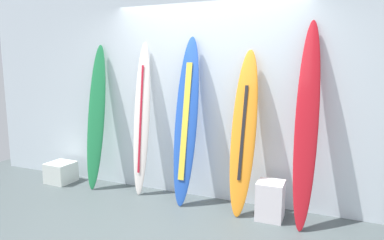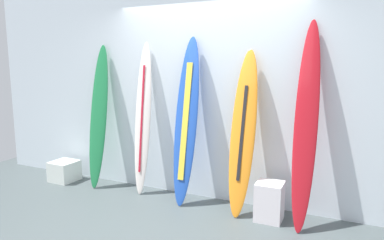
{
  "view_description": "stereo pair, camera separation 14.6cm",
  "coord_description": "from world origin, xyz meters",
  "px_view_note": "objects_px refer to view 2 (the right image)",
  "views": [
    {
      "loc": [
        1.59,
        -2.97,
        1.75
      ],
      "look_at": [
        -0.09,
        0.95,
        1.06
      ],
      "focal_mm": 32.93,
      "sensor_mm": 36.0,
      "label": 1
    },
    {
      "loc": [
        1.73,
        -2.91,
        1.75
      ],
      "look_at": [
        -0.09,
        0.95,
        1.06
      ],
      "focal_mm": 32.93,
      "sensor_mm": 36.0,
      "label": 2
    }
  ],
  "objects_px": {
    "surfboard_ivory": "(143,120)",
    "display_block_left": "(64,171)",
    "surfboard_emerald": "(99,117)",
    "surfboard_crimson": "(306,127)",
    "display_block_center": "(269,201)",
    "surfboard_sunset": "(243,134)",
    "surfboard_cobalt": "(186,121)"
  },
  "relations": [
    {
      "from": "display_block_left",
      "to": "surfboard_crimson",
      "type": "bearing_deg",
      "value": 0.06
    },
    {
      "from": "surfboard_cobalt",
      "to": "display_block_left",
      "type": "xyz_separation_m",
      "value": [
        -2.02,
        -0.05,
        -0.89
      ]
    },
    {
      "from": "surfboard_cobalt",
      "to": "surfboard_sunset",
      "type": "bearing_deg",
      "value": -1.42
    },
    {
      "from": "surfboard_cobalt",
      "to": "display_block_left",
      "type": "distance_m",
      "value": 2.21
    },
    {
      "from": "surfboard_cobalt",
      "to": "display_block_left",
      "type": "relative_size",
      "value": 5.65
    },
    {
      "from": "surfboard_ivory",
      "to": "display_block_center",
      "type": "height_order",
      "value": "surfboard_ivory"
    },
    {
      "from": "surfboard_sunset",
      "to": "display_block_left",
      "type": "distance_m",
      "value": 2.87
    },
    {
      "from": "surfboard_ivory",
      "to": "surfboard_sunset",
      "type": "distance_m",
      "value": 1.42
    },
    {
      "from": "display_block_center",
      "to": "display_block_left",
      "type": "bearing_deg",
      "value": 179.39
    },
    {
      "from": "surfboard_emerald",
      "to": "surfboard_cobalt",
      "type": "bearing_deg",
      "value": -1.08
    },
    {
      "from": "surfboard_emerald",
      "to": "surfboard_ivory",
      "type": "height_order",
      "value": "surfboard_ivory"
    },
    {
      "from": "surfboard_emerald",
      "to": "surfboard_crimson",
      "type": "xyz_separation_m",
      "value": [
        2.82,
        -0.07,
        0.09
      ]
    },
    {
      "from": "surfboard_emerald",
      "to": "surfboard_sunset",
      "type": "height_order",
      "value": "surfboard_emerald"
    },
    {
      "from": "display_block_left",
      "to": "surfboard_cobalt",
      "type": "bearing_deg",
      "value": 1.46
    },
    {
      "from": "display_block_left",
      "to": "display_block_center",
      "type": "bearing_deg",
      "value": -0.61
    },
    {
      "from": "display_block_left",
      "to": "surfboard_emerald",
      "type": "bearing_deg",
      "value": 7.01
    },
    {
      "from": "surfboard_cobalt",
      "to": "surfboard_ivory",
      "type": "bearing_deg",
      "value": 173.92
    },
    {
      "from": "surfboard_cobalt",
      "to": "surfboard_sunset",
      "type": "xyz_separation_m",
      "value": [
        0.74,
        -0.02,
        -0.09
      ]
    },
    {
      "from": "surfboard_cobalt",
      "to": "display_block_center",
      "type": "bearing_deg",
      "value": -4.47
    },
    {
      "from": "surfboard_ivory",
      "to": "display_block_left",
      "type": "height_order",
      "value": "surfboard_ivory"
    },
    {
      "from": "surfboard_ivory",
      "to": "display_block_left",
      "type": "bearing_deg",
      "value": -174.72
    },
    {
      "from": "display_block_left",
      "to": "display_block_center",
      "type": "distance_m",
      "value": 3.11
    },
    {
      "from": "surfboard_ivory",
      "to": "display_block_left",
      "type": "xyz_separation_m",
      "value": [
        -1.34,
        -0.12,
        -0.85
      ]
    },
    {
      "from": "display_block_center",
      "to": "surfboard_crimson",
      "type": "bearing_deg",
      "value": 6.11
    },
    {
      "from": "surfboard_crimson",
      "to": "display_block_center",
      "type": "relative_size",
      "value": 5.11
    },
    {
      "from": "surfboard_sunset",
      "to": "display_block_center",
      "type": "distance_m",
      "value": 0.81
    },
    {
      "from": "display_block_left",
      "to": "display_block_center",
      "type": "xyz_separation_m",
      "value": [
        3.1,
        -0.03,
        0.07
      ]
    },
    {
      "from": "surfboard_cobalt",
      "to": "display_block_left",
      "type": "bearing_deg",
      "value": -178.54
    },
    {
      "from": "surfboard_cobalt",
      "to": "surfboard_crimson",
      "type": "xyz_separation_m",
      "value": [
        1.43,
        -0.05,
        0.05
      ]
    },
    {
      "from": "surfboard_crimson",
      "to": "surfboard_ivory",
      "type": "bearing_deg",
      "value": 176.74
    },
    {
      "from": "surfboard_ivory",
      "to": "surfboard_crimson",
      "type": "height_order",
      "value": "surfboard_crimson"
    },
    {
      "from": "surfboard_sunset",
      "to": "surfboard_crimson",
      "type": "height_order",
      "value": "surfboard_crimson"
    }
  ]
}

